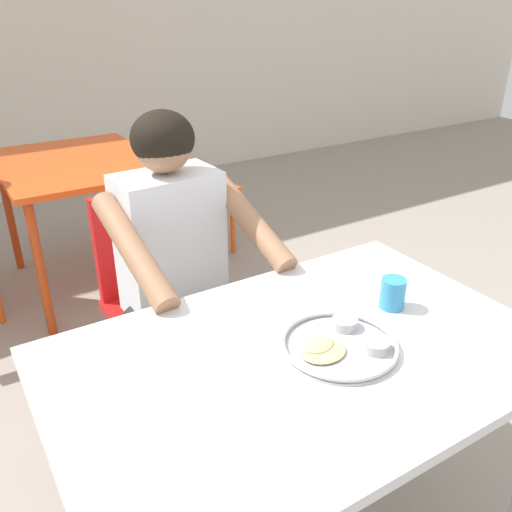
{
  "coord_description": "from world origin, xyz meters",
  "views": [
    {
      "loc": [
        -0.66,
        -0.83,
        1.51
      ],
      "look_at": [
        0.02,
        0.27,
        0.88
      ],
      "focal_mm": 37.85,
      "sensor_mm": 36.0,
      "label": 1
    }
  ],
  "objects_px": {
    "thali_tray": "(341,344)",
    "chair_foreground": "(160,288)",
    "table_foreground": "(303,376)",
    "drinking_cup": "(393,292)",
    "chair_red_right": "(183,181)",
    "table_background_red": "(77,176)",
    "diner_foreground": "(184,259)"
  },
  "relations": [
    {
      "from": "thali_tray",
      "to": "diner_foreground",
      "type": "xyz_separation_m",
      "value": [
        -0.11,
        0.68,
        -0.03
      ]
    },
    {
      "from": "drinking_cup",
      "to": "diner_foreground",
      "type": "xyz_separation_m",
      "value": [
        -0.35,
        0.61,
        -0.07
      ]
    },
    {
      "from": "table_background_red",
      "to": "table_foreground",
      "type": "bearing_deg",
      "value": -89.23
    },
    {
      "from": "table_foreground",
      "to": "table_background_red",
      "type": "relative_size",
      "value": 1.27
    },
    {
      "from": "drinking_cup",
      "to": "chair_foreground",
      "type": "height_order",
      "value": "chair_foreground"
    },
    {
      "from": "drinking_cup",
      "to": "diner_foreground",
      "type": "distance_m",
      "value": 0.7
    },
    {
      "from": "table_background_red",
      "to": "chair_red_right",
      "type": "relative_size",
      "value": 1.1
    },
    {
      "from": "drinking_cup",
      "to": "chair_red_right",
      "type": "xyz_separation_m",
      "value": [
        0.27,
        1.97,
        -0.28
      ]
    },
    {
      "from": "chair_foreground",
      "to": "table_background_red",
      "type": "xyz_separation_m",
      "value": [
        0.0,
        1.1,
        0.14
      ]
    },
    {
      "from": "table_foreground",
      "to": "thali_tray",
      "type": "height_order",
      "value": "thali_tray"
    },
    {
      "from": "chair_red_right",
      "to": "diner_foreground",
      "type": "bearing_deg",
      "value": -114.3
    },
    {
      "from": "diner_foreground",
      "to": "table_background_red",
      "type": "xyz_separation_m",
      "value": [
        -0.01,
        1.33,
        -0.07
      ]
    },
    {
      "from": "table_foreground",
      "to": "diner_foreground",
      "type": "bearing_deg",
      "value": 91.83
    },
    {
      "from": "table_foreground",
      "to": "chair_foreground",
      "type": "relative_size",
      "value": 1.4
    },
    {
      "from": "table_foreground",
      "to": "chair_red_right",
      "type": "distance_m",
      "value": 2.1
    },
    {
      "from": "chair_foreground",
      "to": "diner_foreground",
      "type": "height_order",
      "value": "diner_foreground"
    },
    {
      "from": "drinking_cup",
      "to": "chair_red_right",
      "type": "bearing_deg",
      "value": 82.29
    },
    {
      "from": "chair_foreground",
      "to": "chair_red_right",
      "type": "xyz_separation_m",
      "value": [
        0.62,
        1.14,
        0.0
      ]
    },
    {
      "from": "table_foreground",
      "to": "diner_foreground",
      "type": "distance_m",
      "value": 0.65
    },
    {
      "from": "diner_foreground",
      "to": "chair_red_right",
      "type": "xyz_separation_m",
      "value": [
        0.61,
        1.36,
        -0.21
      ]
    },
    {
      "from": "drinking_cup",
      "to": "table_background_red",
      "type": "xyz_separation_m",
      "value": [
        -0.35,
        1.94,
        -0.14
      ]
    },
    {
      "from": "table_foreground",
      "to": "thali_tray",
      "type": "relative_size",
      "value": 4.19
    },
    {
      "from": "table_background_red",
      "to": "drinking_cup",
      "type": "bearing_deg",
      "value": -79.66
    },
    {
      "from": "table_foreground",
      "to": "chair_foreground",
      "type": "distance_m",
      "value": 0.89
    },
    {
      "from": "thali_tray",
      "to": "chair_foreground",
      "type": "bearing_deg",
      "value": 97.23
    },
    {
      "from": "chair_foreground",
      "to": "table_background_red",
      "type": "distance_m",
      "value": 1.11
    },
    {
      "from": "diner_foreground",
      "to": "table_background_red",
      "type": "relative_size",
      "value": 1.25
    },
    {
      "from": "thali_tray",
      "to": "drinking_cup",
      "type": "distance_m",
      "value": 0.26
    },
    {
      "from": "thali_tray",
      "to": "chair_foreground",
      "type": "distance_m",
      "value": 0.95
    },
    {
      "from": "thali_tray",
      "to": "drinking_cup",
      "type": "bearing_deg",
      "value": 17.06
    },
    {
      "from": "drinking_cup",
      "to": "chair_foreground",
      "type": "distance_m",
      "value": 0.95
    },
    {
      "from": "table_foreground",
      "to": "thali_tray",
      "type": "bearing_deg",
      "value": -21.36
    }
  ]
}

